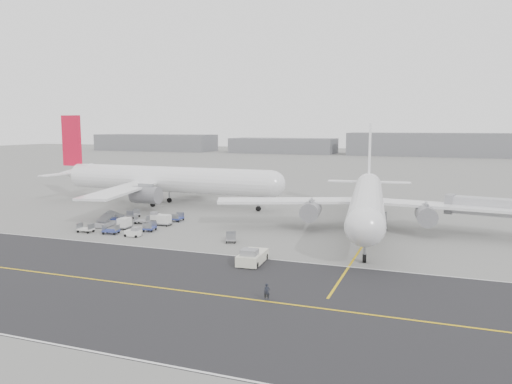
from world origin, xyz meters
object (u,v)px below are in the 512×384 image
(pushback_tug, at_px, (252,257))
(ground_crew_a, at_px, (267,292))
(airliner_a, at_px, (162,179))
(airliner_b, at_px, (367,199))
(jet_bridge, at_px, (500,210))

(pushback_tug, xyz_separation_m, ground_crew_a, (6.42, -12.58, -0.01))
(airliner_a, relative_size, ground_crew_a, 33.26)
(airliner_b, height_order, pushback_tug, airliner_b)
(airliner_b, distance_m, pushback_tug, 29.73)
(airliner_b, bearing_deg, jet_bridge, -1.86)
(jet_bridge, xyz_separation_m, ground_crew_a, (-25.93, -41.69, -3.62))
(pushback_tug, bearing_deg, ground_crew_a, -66.36)
(pushback_tug, relative_size, ground_crew_a, 4.33)
(airliner_a, distance_m, jet_bridge, 70.31)
(jet_bridge, bearing_deg, ground_crew_a, -109.99)
(airliner_b, xyz_separation_m, ground_crew_a, (-4.78, -39.76, -4.50))
(airliner_b, relative_size, pushback_tug, 6.92)
(pushback_tug, bearing_deg, jet_bridge, 38.58)
(jet_bridge, bearing_deg, pushback_tug, -126.13)
(airliner_b, distance_m, ground_crew_a, 40.29)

